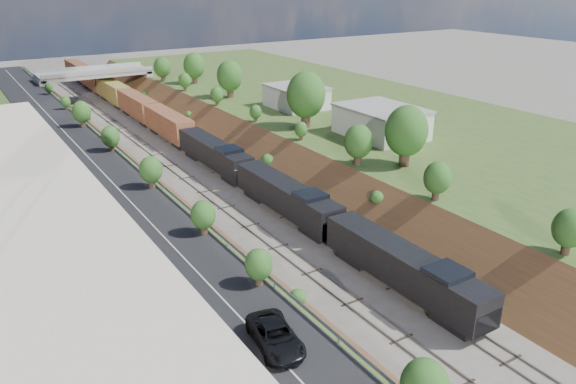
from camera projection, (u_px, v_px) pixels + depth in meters
name	position (u px, v px, depth m)	size (l,w,h in m)	color
platform_right	(391.00, 131.00, 94.25)	(44.00, 180.00, 5.00)	#3B5824
embankment_left	(136.00, 197.00, 73.48)	(7.07, 180.00, 7.07)	brown
embankment_right	(279.00, 168.00, 84.33)	(7.07, 180.00, 7.07)	brown
rail_left_track	(195.00, 184.00, 77.59)	(1.58, 180.00, 0.18)	gray
rail_right_track	(229.00, 177.00, 80.15)	(1.58, 180.00, 0.18)	gray
road	(96.00, 166.00, 69.42)	(8.00, 180.00, 0.10)	black
guardrail	(129.00, 157.00, 71.10)	(0.10, 171.00, 0.70)	#99999E
commercial_building	(3.00, 227.00, 44.63)	(14.30, 62.30, 7.00)	brown
overpass	(95.00, 79.00, 126.05)	(24.50, 8.30, 7.40)	gray
white_building_near	(381.00, 123.00, 81.61)	(9.00, 12.00, 4.00)	silver
white_building_far	(296.00, 97.00, 98.80)	(8.00, 10.00, 3.60)	silver
tree_right_large	(406.00, 131.00, 68.06)	(5.25, 5.25, 7.61)	#473323
tree_left_crest	(296.00, 287.00, 38.94)	(2.45, 2.45, 3.55)	#473323
freight_train	(156.00, 116.00, 102.92)	(3.21, 145.97, 4.75)	black
suv	(275.00, 336.00, 35.67)	(2.53, 5.50, 1.53)	black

